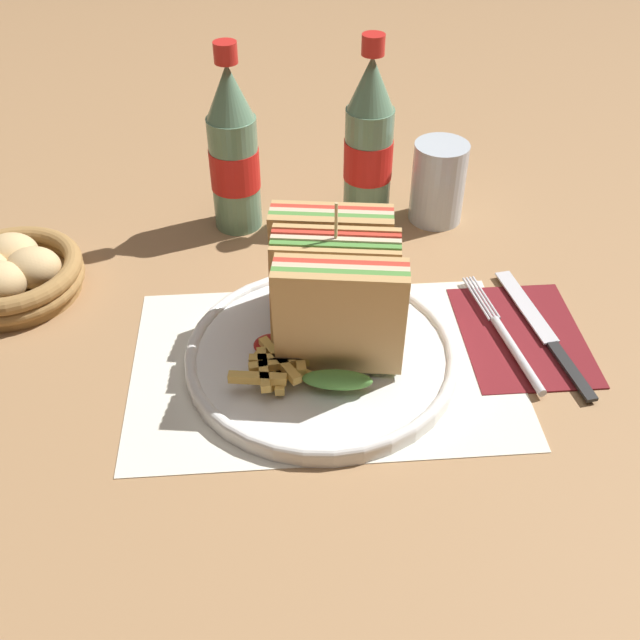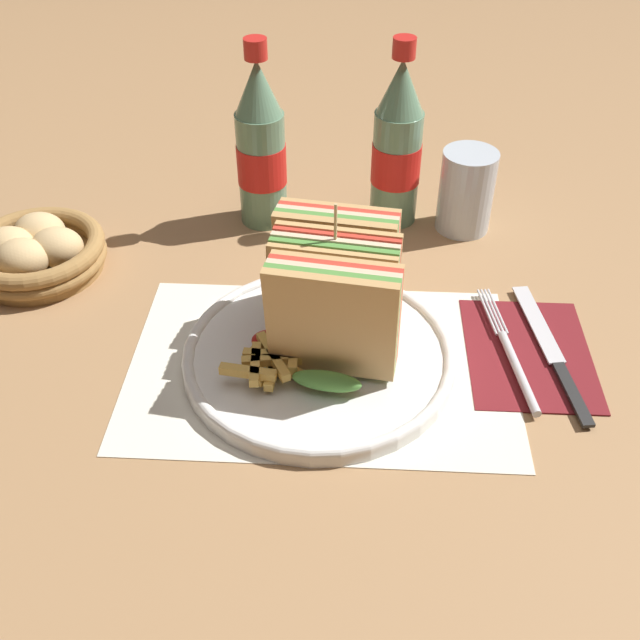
{
  "view_description": "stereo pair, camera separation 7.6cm",
  "coord_description": "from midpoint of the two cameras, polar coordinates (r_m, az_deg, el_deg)",
  "views": [
    {
      "loc": [
        -0.02,
        -0.59,
        0.53
      ],
      "look_at": [
        0.02,
        -0.0,
        0.04
      ],
      "focal_mm": 42.0,
      "sensor_mm": 36.0,
      "label": 1
    },
    {
      "loc": [
        0.06,
        -0.59,
        0.53
      ],
      "look_at": [
        0.02,
        -0.0,
        0.04
      ],
      "focal_mm": 42.0,
      "sensor_mm": 36.0,
      "label": 2
    }
  ],
  "objects": [
    {
      "name": "coke_bottle_far",
      "position": [
        0.95,
        8.23,
        12.82
      ],
      "size": [
        0.06,
        0.06,
        0.24
      ],
      "color": "slate",
      "rests_on": "ground_plane"
    },
    {
      "name": "fork",
      "position": [
        0.8,
        17.16,
        -2.94
      ],
      "size": [
        0.04,
        0.19,
        0.01
      ],
      "rotation": [
        0.0,
        0.0,
        0.15
      ],
      "color": "silver",
      "rests_on": "napkin"
    },
    {
      "name": "coke_bottle_near",
      "position": [
        0.94,
        -2.17,
        12.87
      ],
      "size": [
        0.06,
        0.06,
        0.24
      ],
      "color": "slate",
      "rests_on": "ground_plane"
    },
    {
      "name": "placemat",
      "position": [
        0.77,
        2.93,
        -3.6
      ],
      "size": [
        0.39,
        0.26,
        0.0
      ],
      "color": "silver",
      "rests_on": "ground_plane"
    },
    {
      "name": "knife",
      "position": [
        0.82,
        19.8,
        -2.38
      ],
      "size": [
        0.05,
        0.21,
        0.0
      ],
      "rotation": [
        0.0,
        0.0,
        0.15
      ],
      "color": "black",
      "rests_on": "napkin"
    },
    {
      "name": "napkin",
      "position": [
        0.82,
        18.17,
        -2.42
      ],
      "size": [
        0.13,
        0.17,
        0.0
      ],
      "color": "maroon",
      "rests_on": "ground_plane"
    },
    {
      "name": "club_sandwich",
      "position": [
        0.73,
        4.09,
        2.01
      ],
      "size": [
        0.13,
        0.18,
        0.16
      ],
      "color": "tan",
      "rests_on": "plate_main"
    },
    {
      "name": "bread_basket",
      "position": [
        0.93,
        -18.7,
        4.89
      ],
      "size": [
        0.16,
        0.16,
        0.06
      ],
      "color": "olive",
      "rests_on": "ground_plane"
    },
    {
      "name": "ketchup_blob",
      "position": [
        0.76,
        -1.01,
        -1.69
      ],
      "size": [
        0.04,
        0.03,
        0.01
      ],
      "color": "maroon",
      "rests_on": "plate_main"
    },
    {
      "name": "ground_plane",
      "position": [
        0.79,
        1.05,
        -2.09
      ],
      "size": [
        4.0,
        4.0,
        0.0
      ],
      "primitive_type": "plane",
      "color": "#9E754C"
    },
    {
      "name": "fries_pile",
      "position": [
        0.73,
        -0.68,
        -3.29
      ],
      "size": [
        0.09,
        0.08,
        0.02
      ],
      "color": "gold",
      "rests_on": "plate_main"
    },
    {
      "name": "plate_main",
      "position": [
        0.77,
        2.77,
        -2.79
      ],
      "size": [
        0.28,
        0.28,
        0.02
      ],
      "color": "white",
      "rests_on": "ground_plane"
    },
    {
      "name": "glass_near",
      "position": [
        0.98,
        13.26,
        9.13
      ],
      "size": [
        0.07,
        0.07,
        0.11
      ],
      "color": "silver",
      "rests_on": "ground_plane"
    }
  ]
}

